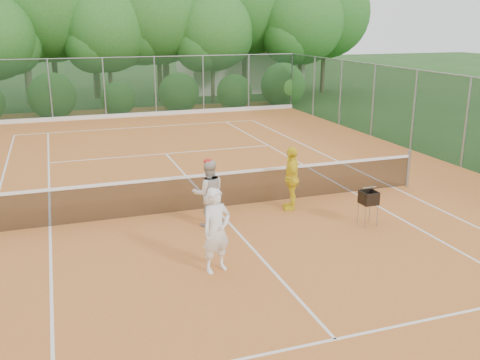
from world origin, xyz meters
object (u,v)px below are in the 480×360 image
at_px(player_yellow, 291,178).
at_px(ball_hopper, 369,198).
at_px(player_center_grp, 209,193).
at_px(player_white, 216,230).

relative_size(player_yellow, ball_hopper, 1.98).
height_order(player_center_grp, ball_hopper, player_center_grp).
bearing_deg(ball_hopper, player_yellow, 148.19).
xyz_separation_m(player_center_grp, ball_hopper, (3.60, -1.22, -0.15)).
height_order(player_center_grp, player_yellow, player_yellow).
bearing_deg(player_center_grp, ball_hopper, -18.73).
distance_m(player_center_grp, player_yellow, 2.38).
distance_m(player_white, player_yellow, 4.03).
distance_m(player_yellow, ball_hopper, 2.09).
relative_size(player_white, ball_hopper, 2.01).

